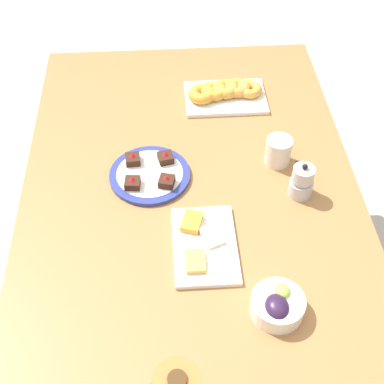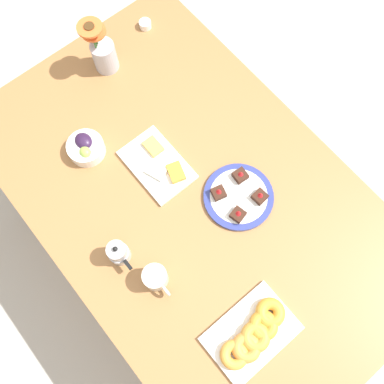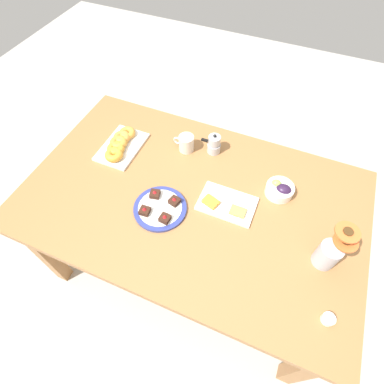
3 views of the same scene
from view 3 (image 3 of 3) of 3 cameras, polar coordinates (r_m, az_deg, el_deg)
ground_plane at (r=2.07m, az=0.00°, el=-12.62°), size 6.00×6.00×0.00m
dining_table at (r=1.49m, az=0.00°, el=-2.80°), size 1.60×1.00×0.74m
coffee_mug at (r=1.58m, az=-1.13°, el=9.31°), size 0.11×0.08×0.09m
grape_bowl at (r=1.47m, az=16.41°, el=0.47°), size 0.13×0.13×0.07m
cheese_platter at (r=1.39m, az=6.51°, el=-2.23°), size 0.26×0.17×0.03m
croissant_platter at (r=1.65m, az=-13.54°, el=8.75°), size 0.19×0.28×0.05m
jam_cup_honey at (r=1.28m, az=24.53°, el=-21.15°), size 0.05×0.05×0.03m
dessert_plate at (r=1.38m, az=-6.10°, el=-3.04°), size 0.24×0.24×0.05m
flower_vase at (r=1.31m, az=24.74°, el=-10.45°), size 0.11×0.11×0.23m
moka_pot at (r=1.57m, az=4.20°, el=9.01°), size 0.11×0.07×0.12m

